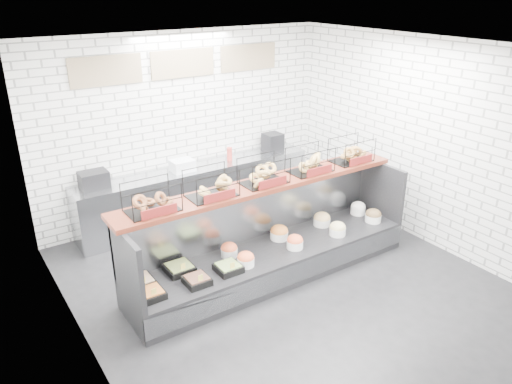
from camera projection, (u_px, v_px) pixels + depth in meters
ground at (285, 284)px, 6.54m from camera, size 5.50×5.50×0.00m
room_shell at (260, 121)px, 6.20m from camera, size 5.02×5.51×3.01m
display_case at (271, 251)px, 6.68m from camera, size 4.00×0.90×1.20m
bagel_shelf at (264, 174)px, 6.40m from camera, size 4.10×0.50×0.40m
prep_counter at (198, 191)px, 8.22m from camera, size 4.00×0.60×1.20m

